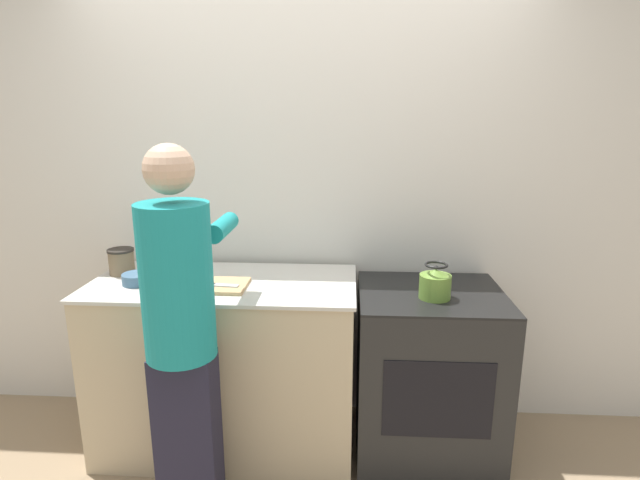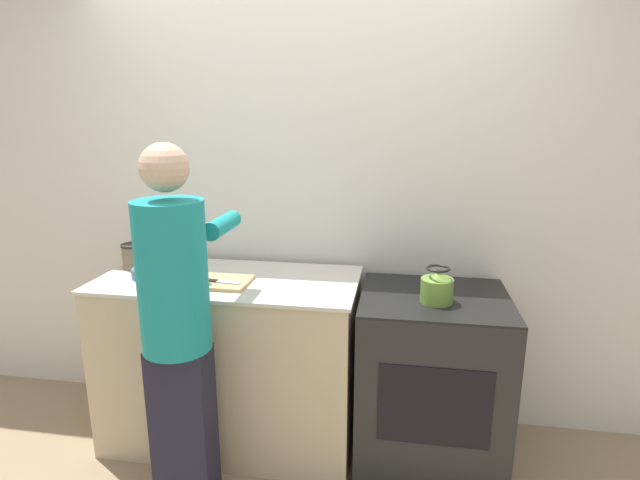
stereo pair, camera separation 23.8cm
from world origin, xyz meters
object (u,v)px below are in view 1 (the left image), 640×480
oven (427,373)px  person (181,324)px  cutting_board (218,286)px  bowl_prep (137,279)px  canister_jar (121,261)px  knife (218,285)px  kettle (435,284)px

oven → person: 1.31m
person → cutting_board: person is taller
cutting_board → bowl_prep: (-0.42, 0.03, 0.02)m
bowl_prep → oven: bearing=2.8°
oven → canister_jar: size_ratio=6.55×
cutting_board → canister_jar: canister_jar is taller
cutting_board → bowl_prep: bowl_prep is taller
oven → knife: knife is taller
canister_jar → person: bearing=-48.5°
oven → bowl_prep: bowl_prep is taller
person → cutting_board: size_ratio=5.81×
person → kettle: (1.12, 0.42, 0.06)m
oven → knife: size_ratio=4.52×
person → bowl_prep: person is taller
person → kettle: 1.20m
kettle → cutting_board: bearing=-179.1°
oven → bowl_prep: size_ratio=5.98×
oven → cutting_board: size_ratio=3.14×
kettle → bowl_prep: kettle is taller
cutting_board → knife: 0.03m
cutting_board → canister_jar: bearing=162.3°
knife → kettle: (1.06, 0.04, 0.01)m
oven → bowl_prep: bearing=-177.2°
oven → bowl_prep: 1.58m
kettle → canister_jar: size_ratio=1.27×
bowl_prep → canister_jar: bearing=134.2°
oven → person: (-1.12, -0.50, 0.46)m
knife → bowl_prep: bearing=179.2°
cutting_board → knife: size_ratio=1.44×
oven → bowl_prep: (-1.49, -0.07, 0.51)m
cutting_board → knife: knife is taller
oven → kettle: 0.53m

